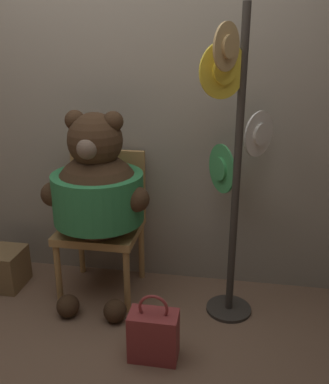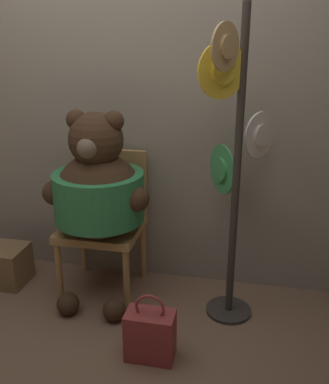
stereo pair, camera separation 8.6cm
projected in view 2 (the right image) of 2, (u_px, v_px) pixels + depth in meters
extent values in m
plane|color=brown|center=(98.00, 330.00, 2.51)|extent=(14.00, 14.00, 0.00)
cube|color=gray|center=(128.00, 97.00, 2.77)|extent=(8.00, 0.10, 2.50)
cylinder|color=#B2844C|center=(59.00, 273.00, 2.71)|extent=(0.04, 0.04, 0.42)
cylinder|color=#B2844C|center=(127.00, 281.00, 2.63)|extent=(0.04, 0.04, 0.42)
cylinder|color=#B2844C|center=(84.00, 244.00, 3.09)|extent=(0.04, 0.04, 0.42)
cylinder|color=#B2844C|center=(143.00, 250.00, 3.00)|extent=(0.04, 0.04, 0.42)
cube|color=#B2844C|center=(102.00, 229.00, 2.77)|extent=(0.50, 0.47, 0.05)
cube|color=#B2844C|center=(111.00, 182.00, 2.89)|extent=(0.50, 0.04, 0.45)
sphere|color=#3D2819|center=(99.00, 196.00, 2.62)|extent=(0.54, 0.54, 0.54)
cylinder|color=#2D7F47|center=(99.00, 196.00, 2.62)|extent=(0.55, 0.55, 0.30)
sphere|color=#3D2819|center=(96.00, 140.00, 2.50)|extent=(0.33, 0.33, 0.33)
sphere|color=#3D2819|center=(76.00, 120.00, 2.48)|extent=(0.12, 0.12, 0.12)
sphere|color=#3D2819|center=(114.00, 121.00, 2.44)|extent=(0.12, 0.12, 0.12)
sphere|color=brown|center=(87.00, 148.00, 2.38)|extent=(0.12, 0.12, 0.12)
sphere|color=#3D2819|center=(55.00, 193.00, 2.60)|extent=(0.15, 0.15, 0.15)
sphere|color=#3D2819|center=(137.00, 199.00, 2.50)|extent=(0.15, 0.15, 0.15)
sphere|color=#3D2819|center=(68.00, 304.00, 2.64)|extent=(0.14, 0.14, 0.14)
sphere|color=#3D2819|center=(114.00, 310.00, 2.58)|extent=(0.14, 0.14, 0.14)
cylinder|color=#332D28|center=(228.00, 310.00, 2.68)|extent=(0.28, 0.28, 0.02)
cylinder|color=#332D28|center=(237.00, 176.00, 2.38)|extent=(0.04, 0.04, 1.79)
cylinder|color=yellow|center=(222.00, 70.00, 2.12)|extent=(0.23, 0.19, 0.28)
cylinder|color=yellow|center=(222.00, 70.00, 2.12)|extent=(0.13, 0.12, 0.14)
cylinder|color=tan|center=(225.00, 47.00, 2.02)|extent=(0.12, 0.21, 0.23)
cylinder|color=tan|center=(225.00, 47.00, 2.02)|extent=(0.09, 0.12, 0.11)
cylinder|color=#3D9351|center=(222.00, 169.00, 2.53)|extent=(0.17, 0.26, 0.30)
cylinder|color=#3D9351|center=(222.00, 169.00, 2.53)|extent=(0.11, 0.14, 0.14)
cylinder|color=silver|center=(260.00, 135.00, 2.42)|extent=(0.17, 0.22, 0.26)
cylinder|color=silver|center=(260.00, 135.00, 2.42)|extent=(0.11, 0.13, 0.13)
cube|color=maroon|center=(150.00, 335.00, 2.26)|extent=(0.26, 0.15, 0.27)
torus|color=maroon|center=(150.00, 308.00, 2.20)|extent=(0.16, 0.02, 0.16)
cube|color=brown|center=(7.00, 265.00, 2.96)|extent=(0.26, 0.26, 0.26)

